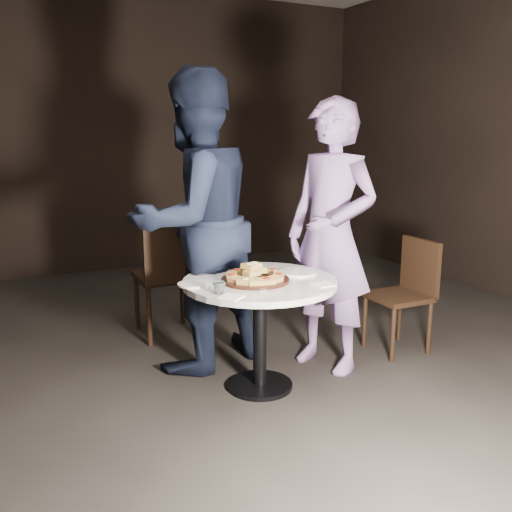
# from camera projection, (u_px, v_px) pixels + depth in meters

# --- Properties ---
(floor) EXTENTS (7.00, 7.00, 0.00)m
(floor) POSITION_uv_depth(u_px,v_px,m) (257.00, 394.00, 3.36)
(floor) COLOR black
(floor) RESTS_ON ground
(table) EXTENTS (1.19, 1.19, 0.67)m
(table) POSITION_uv_depth(u_px,v_px,m) (260.00, 300.00, 3.33)
(table) COLOR black
(table) RESTS_ON ground
(serving_board) EXTENTS (0.44, 0.44, 0.02)m
(serving_board) POSITION_uv_depth(u_px,v_px,m) (255.00, 280.00, 3.26)
(serving_board) COLOR black
(serving_board) RESTS_ON table
(focaccia_pile) EXTENTS (0.35, 0.35, 0.09)m
(focaccia_pile) POSITION_uv_depth(u_px,v_px,m) (254.00, 274.00, 3.25)
(focaccia_pile) COLOR #AA8342
(focaccia_pile) RESTS_ON serving_board
(plate_left) EXTENTS (0.21, 0.21, 0.01)m
(plate_left) POSITION_uv_depth(u_px,v_px,m) (193.00, 284.00, 3.18)
(plate_left) COLOR white
(plate_left) RESTS_ON table
(plate_right) EXTENTS (0.24, 0.24, 0.01)m
(plate_right) POSITION_uv_depth(u_px,v_px,m) (298.00, 272.00, 3.44)
(plate_right) COLOR white
(plate_right) RESTS_ON table
(water_glass) EXTENTS (0.08, 0.08, 0.06)m
(water_glass) POSITION_uv_depth(u_px,v_px,m) (219.00, 288.00, 3.01)
(water_glass) COLOR silver
(water_glass) RESTS_ON table
(napkin_near) EXTENTS (0.15, 0.15, 0.01)m
(napkin_near) POSITION_uv_depth(u_px,v_px,m) (231.00, 297.00, 2.94)
(napkin_near) COLOR white
(napkin_near) RESTS_ON table
(napkin_far) EXTENTS (0.11, 0.11, 0.01)m
(napkin_far) POSITION_uv_depth(u_px,v_px,m) (323.00, 284.00, 3.19)
(napkin_far) COLOR white
(napkin_far) RESTS_ON table
(chair_far) EXTENTS (0.44, 0.46, 0.91)m
(chair_far) POSITION_uv_depth(u_px,v_px,m) (169.00, 269.00, 4.15)
(chair_far) COLOR black
(chair_far) RESTS_ON ground
(chair_right) EXTENTS (0.39, 0.37, 0.78)m
(chair_right) POSITION_uv_depth(u_px,v_px,m) (408.00, 287.00, 3.97)
(chair_right) COLOR black
(chair_right) RESTS_ON ground
(diner_navy) EXTENTS (1.10, 0.97, 1.89)m
(diner_navy) POSITION_uv_depth(u_px,v_px,m) (194.00, 223.00, 3.59)
(diner_navy) COLOR black
(diner_navy) RESTS_ON ground
(diner_teal) EXTENTS (0.61, 0.74, 1.72)m
(diner_teal) POSITION_uv_depth(u_px,v_px,m) (331.00, 237.00, 3.59)
(diner_teal) COLOR #7B629B
(diner_teal) RESTS_ON ground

